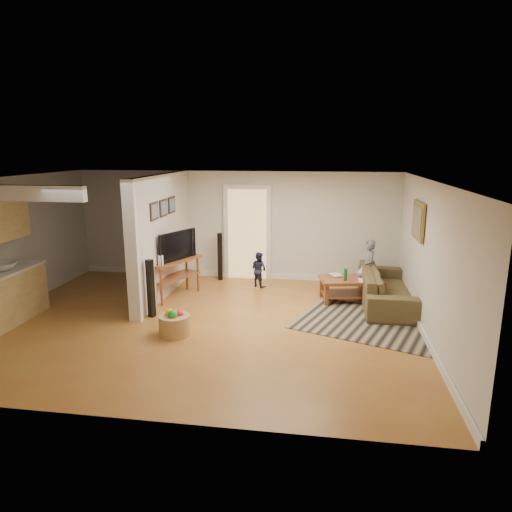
# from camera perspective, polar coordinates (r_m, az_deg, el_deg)

# --- Properties ---
(ground) EXTENTS (7.50, 7.50, 0.00)m
(ground) POSITION_cam_1_polar(r_m,az_deg,el_deg) (8.20, -6.63, -8.25)
(ground) COLOR #985426
(ground) RESTS_ON ground
(room_shell) EXTENTS (7.54, 6.02, 2.52)m
(room_shell) POSITION_cam_1_polar(r_m,az_deg,el_deg) (8.52, -13.07, 2.53)
(room_shell) COLOR silver
(room_shell) RESTS_ON ground
(area_rug) EXTENTS (3.02, 2.63, 0.01)m
(area_rug) POSITION_cam_1_polar(r_m,az_deg,el_deg) (8.34, 14.34, -8.16)
(area_rug) COLOR black
(area_rug) RESTS_ON ground
(sofa) EXTENTS (0.92, 2.35, 0.68)m
(sofa) POSITION_cam_1_polar(r_m,az_deg,el_deg) (9.42, 15.79, -5.79)
(sofa) COLOR #473F23
(sofa) RESTS_ON ground
(coffee_table) EXTENTS (1.31, 0.91, 0.71)m
(coffee_table) POSITION_cam_1_polar(r_m,az_deg,el_deg) (9.35, 11.83, -3.34)
(coffee_table) COLOR brown
(coffee_table) RESTS_ON ground
(tv_console) EXTENTS (0.96, 1.36, 1.10)m
(tv_console) POSITION_cam_1_polar(r_m,az_deg,el_deg) (9.44, -10.19, -0.84)
(tv_console) COLOR brown
(tv_console) RESTS_ON ground
(speaker_left) EXTENTS (0.14, 0.14, 1.07)m
(speaker_left) POSITION_cam_1_polar(r_m,az_deg,el_deg) (8.46, -13.02, -3.97)
(speaker_left) COLOR black
(speaker_left) RESTS_ON ground
(speaker_right) EXTENTS (0.13, 0.13, 1.11)m
(speaker_right) POSITION_cam_1_polar(r_m,az_deg,el_deg) (10.61, -4.53, -0.07)
(speaker_right) COLOR black
(speaker_right) RESTS_ON ground
(toy_basket) EXTENTS (0.52, 0.52, 0.46)m
(toy_basket) POSITION_cam_1_polar(r_m,az_deg,el_deg) (7.69, -10.14, -8.35)
(toy_basket) COLOR #AB764A
(toy_basket) RESTS_ON ground
(child) EXTENTS (0.35, 0.47, 1.17)m
(child) POSITION_cam_1_polar(r_m,az_deg,el_deg) (9.93, 13.67, -4.67)
(child) COLOR slate
(child) RESTS_ON ground
(toddler) EXTENTS (0.48, 0.46, 0.78)m
(toddler) POSITION_cam_1_polar(r_m,az_deg,el_deg) (10.20, 0.35, -3.81)
(toddler) COLOR #1E1E3E
(toddler) RESTS_ON ground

